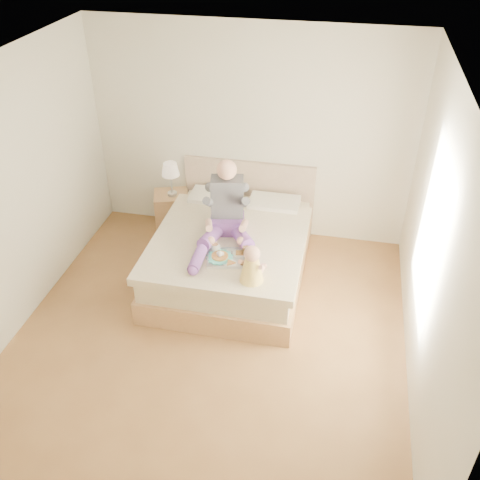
% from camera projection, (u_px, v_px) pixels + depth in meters
% --- Properties ---
extents(room, '(4.02, 4.22, 2.71)m').
position_uv_depth(room, '(214.00, 211.00, 4.77)').
color(room, brown).
rests_on(room, ground).
extents(bed, '(1.70, 2.18, 1.00)m').
position_uv_depth(bed, '(233.00, 250.00, 6.32)').
color(bed, '#AA7D4F').
rests_on(bed, ground).
extents(nightstand, '(0.54, 0.51, 0.54)m').
position_uv_depth(nightstand, '(172.00, 212.00, 7.14)').
color(nightstand, '#AA7D4F').
rests_on(nightstand, ground).
extents(lamp, '(0.22, 0.22, 0.46)m').
position_uv_depth(lamp, '(170.00, 171.00, 6.77)').
color(lamp, silver).
rests_on(lamp, nightstand).
extents(adult, '(0.77, 1.14, 0.90)m').
position_uv_depth(adult, '(227.00, 217.00, 5.89)').
color(adult, '#65388C').
rests_on(adult, bed).
extents(tray, '(0.51, 0.44, 0.13)m').
position_uv_depth(tray, '(228.00, 256.00, 5.67)').
color(tray, silver).
rests_on(tray, bed).
extents(baby, '(0.27, 0.37, 0.41)m').
position_uv_depth(baby, '(252.00, 266.00, 5.30)').
color(baby, '#FFD050').
rests_on(baby, bed).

